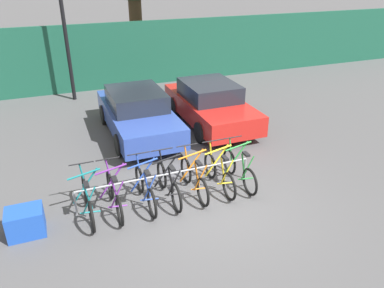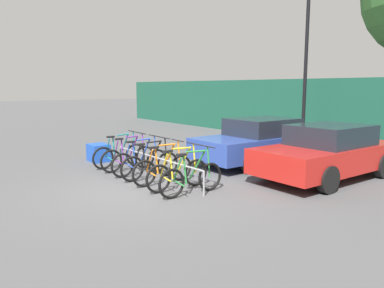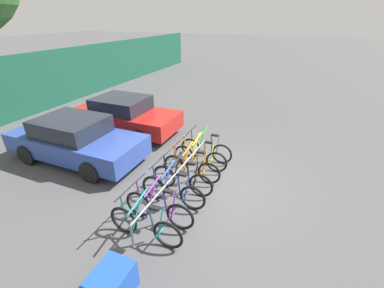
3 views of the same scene
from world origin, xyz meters
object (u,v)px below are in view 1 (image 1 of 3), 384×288
(bicycle_orange, at_px, (194,179))
(bicycle_teal, at_px, (88,201))
(bicycle_green, at_px, (239,170))
(bicycle_black, at_px, (169,184))
(car_blue, at_px, (138,113))
(bicycle_yellow, at_px, (219,174))
(car_red, at_px, (210,104))
(cargo_crate, at_px, (26,222))
(bike_rack, at_px, (167,176))
(bicycle_blue, at_px, (145,189))
(bicycle_purple, at_px, (114,195))

(bicycle_orange, bearing_deg, bicycle_teal, 179.83)
(bicycle_teal, bearing_deg, bicycle_green, 2.73)
(bicycle_black, distance_m, car_blue, 3.82)
(bicycle_yellow, xyz_separation_m, car_red, (1.43, 3.73, 0.31))
(bicycle_orange, xyz_separation_m, bicycle_yellow, (0.64, 0.00, 0.00))
(bicycle_green, distance_m, cargo_crate, 4.80)
(bike_rack, relative_size, car_red, 0.98)
(bicycle_teal, relative_size, bicycle_blue, 1.00)
(car_red, relative_size, cargo_crate, 6.01)
(bike_rack, height_order, bicycle_purple, bicycle_purple)
(bicycle_orange, height_order, bicycle_green, same)
(bicycle_purple, relative_size, car_blue, 0.40)
(bicycle_black, relative_size, car_blue, 0.40)
(bicycle_orange, xyz_separation_m, bicycle_green, (1.17, 0.00, 0.00))
(car_blue, relative_size, cargo_crate, 6.18)
(bicycle_orange, xyz_separation_m, car_blue, (-0.36, 3.80, 0.31))
(bicycle_purple, distance_m, bicycle_blue, 0.68)
(bicycle_blue, bearing_deg, bicycle_purple, 176.13)
(bike_rack, distance_m, bicycle_blue, 0.58)
(bicycle_teal, distance_m, car_red, 5.83)
(bike_rack, height_order, car_red, car_red)
(bicycle_purple, xyz_separation_m, bicycle_green, (3.01, 0.00, 0.00))
(bicycle_black, distance_m, bicycle_orange, 0.61)
(bicycle_purple, distance_m, bicycle_green, 3.01)
(bike_rack, distance_m, bicycle_orange, 0.64)
(bike_rack, relative_size, cargo_crate, 5.88)
(bicycle_teal, distance_m, cargo_crate, 1.24)
(bike_rack, xyz_separation_m, bicycle_teal, (-1.79, -0.15, -0.11))
(bicycle_blue, distance_m, bicycle_yellow, 1.80)
(car_red, xyz_separation_m, cargo_crate, (-5.69, -3.88, -0.42))
(bike_rack, distance_m, car_blue, 3.66)
(car_blue, relative_size, car_red, 1.03)
(bicycle_purple, relative_size, bicycle_green, 1.00)
(bicycle_blue, bearing_deg, bike_rack, 11.38)
(bicycle_black, distance_m, bicycle_green, 1.79)
(bicycle_orange, height_order, bicycle_yellow, same)
(car_blue, distance_m, cargo_crate, 5.14)
(bike_rack, height_order, bicycle_black, bicycle_black)
(bicycle_green, relative_size, car_blue, 0.40)
(bicycle_purple, bearing_deg, car_red, 44.73)
(bicycle_orange, bearing_deg, cargo_crate, -177.85)
(car_blue, bearing_deg, bicycle_orange, -84.63)
(bicycle_teal, height_order, bicycle_green, same)
(bicycle_yellow, xyz_separation_m, car_blue, (-1.00, 3.80, 0.31))
(bicycle_black, xyz_separation_m, bicycle_orange, (0.61, 0.00, 0.00))
(cargo_crate, bearing_deg, bicycle_yellow, 1.97)
(cargo_crate, bearing_deg, bicycle_teal, 6.80)
(bike_rack, bearing_deg, car_red, 53.24)
(bicycle_teal, relative_size, bicycle_green, 1.00)
(bicycle_teal, height_order, bicycle_orange, same)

